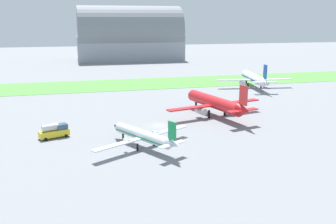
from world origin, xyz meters
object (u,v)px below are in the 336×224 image
at_px(airplane_parked_jet_far, 254,78).
at_px(airplane_midfield_jet, 215,103).
at_px(airplane_foreground_turboprop, 144,135).
at_px(fuel_truck_near_gate, 54,131).

xyz_separation_m(airplane_parked_jet_far, airplane_midfield_jet, (-30.85, -37.48, 0.01)).
height_order(airplane_foreground_turboprop, fuel_truck_near_gate, airplane_foreground_turboprop).
height_order(airplane_parked_jet_far, airplane_foreground_turboprop, airplane_parked_jet_far).
bearing_deg(airplane_foreground_turboprop, airplane_midfield_jet, -78.31).
bearing_deg(fuel_truck_near_gate, airplane_foreground_turboprop, -52.71).
bearing_deg(airplane_parked_jet_far, airplane_foreground_turboprop, 145.76).
bearing_deg(airplane_parked_jet_far, airplane_midfield_jet, 149.52).
distance_m(airplane_parked_jet_far, airplane_midfield_jet, 48.54).
bearing_deg(airplane_foreground_turboprop, airplane_parked_jet_far, -72.53).
relative_size(airplane_midfield_jet, fuel_truck_near_gate, 4.19).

